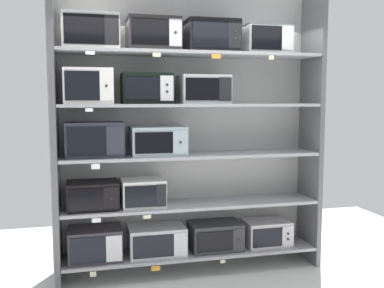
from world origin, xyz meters
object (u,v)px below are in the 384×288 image
Objects in this scene: microwave_2 at (215,236)px; microwave_7 at (158,141)px; microwave_4 at (93,195)px; microwave_0 at (95,244)px; microwave_8 at (88,86)px; microwave_5 at (143,193)px; microwave_11 at (91,32)px; microwave_3 at (267,233)px; microwave_13 at (212,37)px; microwave_14 at (265,40)px; microwave_6 at (95,140)px; microwave_1 at (157,240)px; microwave_10 at (203,89)px; microwave_12 at (153,35)px; microwave_9 at (147,89)px.

microwave_2 is 1.18m from microwave_7.
microwave_0 is at bearing -0.43° from microwave_4.
microwave_8 reaches higher than microwave_0.
microwave_11 is at bearing -179.99° from microwave_5.
microwave_3 is 2.14m from microwave_13.
microwave_14 is (1.12, -0.00, 1.01)m from microwave_7.
microwave_13 is at bearing -0.02° from microwave_5.
microwave_2 is 2.09m from microwave_14.
microwave_13 is (0.70, -0.00, 1.54)m from microwave_5.
microwave_0 is 1.05× the size of microwave_4.
microwave_6 is 0.51m from microwave_8.
microwave_5 reaches higher than microwave_0.
microwave_6 is at bearing 0.07° from microwave_0.
microwave_6 is (-1.78, -0.00, 1.04)m from microwave_3.
microwave_6 is (-0.59, -0.00, 1.03)m from microwave_1.
microwave_4 is 1.04× the size of microwave_14.
microwave_13 is at bearing -0.21° from microwave_10.
microwave_12 is at bearing -180.00° from microwave_3.
microwave_14 is at bearing -0.02° from microwave_7.
microwave_13 reaches higher than microwave_3.
microwave_14 is (1.14, -0.00, 2.02)m from microwave_1.
microwave_6 is at bearing 180.00° from microwave_14.
microwave_3 is 1.56m from microwave_7.
microwave_11 is at bearing 180.00° from microwave_14.
microwave_1 is 1.06× the size of microwave_2.
microwave_7 is at bearing 0.22° from microwave_12.
microwave_11 is (-0.01, -0.00, 1.01)m from microwave_6.
microwave_3 is at bearing 0.01° from microwave_5.
microwave_8 is (-0.03, -0.00, 1.53)m from microwave_0.
microwave_8 is 0.87× the size of microwave_11.
microwave_8 is 0.90× the size of microwave_12.
microwave_9 is 0.93× the size of microwave_13.
microwave_0 is 1.21× the size of microwave_5.
microwave_13 reaches higher than microwave_14.
microwave_4 reaches higher than microwave_3.
microwave_3 is 0.99× the size of microwave_9.
microwave_1 is 1.52m from microwave_9.
microwave_0 is at bearing -179.93° from microwave_6.
microwave_8 is (-0.05, -0.00, 0.50)m from microwave_6.
microwave_9 is (-0.09, 0.00, 1.52)m from microwave_1.
microwave_7 is (0.61, 0.00, -0.03)m from microwave_6.
microwave_10 reaches higher than microwave_0.
microwave_2 is at bearing 0.05° from microwave_10.
microwave_10 is 0.53m from microwave_13.
microwave_1 is at bearing -180.00° from microwave_10.
microwave_9 reaches higher than microwave_10.
microwave_8 reaches higher than microwave_4.
microwave_3 is 0.99× the size of microwave_4.
microwave_3 is 0.98× the size of microwave_10.
microwave_5 is (0.49, -0.00, 0.00)m from microwave_4.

